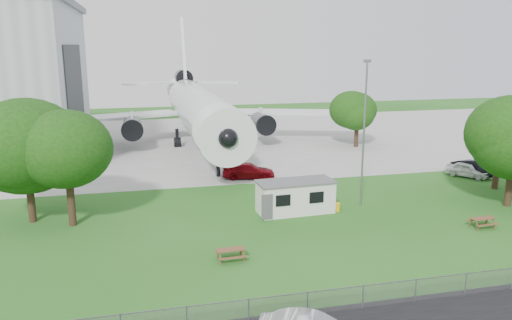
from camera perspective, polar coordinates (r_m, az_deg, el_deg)
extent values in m
plane|color=#39782A|center=(34.99, 3.83, -9.25)|extent=(160.00, 160.00, 0.00)
cube|color=#B7B7B2|center=(70.82, -5.29, 2.20)|extent=(120.00, 46.00, 0.03)
cube|color=#2D3033|center=(64.61, -19.88, 6.48)|extent=(0.16, 16.00, 12.96)
cylinder|color=white|center=(65.85, -6.61, 5.83)|extent=(5.40, 34.00, 5.40)
cone|color=white|center=(47.24, -3.80, 3.06)|extent=(5.40, 5.50, 5.40)
cone|color=white|center=(86.54, -8.33, 8.02)|extent=(4.86, 9.00, 4.86)
cube|color=white|center=(68.89, -17.32, 4.64)|extent=(21.36, 10.77, 0.36)
cube|color=white|center=(71.64, 3.12, 5.51)|extent=(21.36, 10.77, 0.36)
cube|color=white|center=(86.25, -8.46, 11.79)|extent=(0.46, 9.96, 12.17)
cylinder|color=#515459|center=(65.20, -13.95, 3.60)|extent=(2.50, 4.20, 2.50)
cylinder|color=#515459|center=(67.19, 0.72, 4.25)|extent=(2.50, 4.20, 2.50)
cylinder|color=#515459|center=(85.40, -8.31, 9.30)|extent=(2.60, 4.50, 2.60)
cylinder|color=black|center=(51.42, -4.39, -0.57)|extent=(0.36, 0.36, 2.40)
cylinder|color=black|center=(67.16, -9.00, 2.53)|extent=(0.44, 0.44, 2.40)
cylinder|color=black|center=(67.80, -4.27, 2.75)|extent=(0.44, 0.44, 2.40)
cube|color=silver|center=(40.46, 4.51, -4.27)|extent=(6.13, 2.84, 2.50)
cube|color=#59595B|center=(40.09, 4.54, -2.48)|extent=(6.34, 3.05, 0.12)
cylinder|color=gold|center=(41.34, 9.26, -5.33)|extent=(0.50, 0.50, 0.70)
cube|color=gray|center=(26.97, 10.05, -16.60)|extent=(58.00, 0.04, 1.30)
cylinder|color=slate|center=(41.83, 12.22, 2.75)|extent=(0.16, 0.16, 12.00)
cylinder|color=#382619|center=(41.73, -24.32, -4.24)|extent=(0.56, 0.56, 3.39)
sphere|color=#275614|center=(40.78, -24.86, 1.35)|extent=(9.13, 9.13, 9.13)
cylinder|color=#382619|center=(39.75, -20.36, -4.69)|extent=(0.56, 0.56, 3.42)
sphere|color=#275614|center=(38.75, -20.84, 1.21)|extent=(7.48, 7.48, 7.48)
cylinder|color=#382619|center=(46.82, 26.94, -2.75)|extent=(0.56, 0.56, 3.32)
cylinder|color=#382619|center=(51.91, 25.78, -1.15)|extent=(0.56, 0.56, 3.40)
sphere|color=#275614|center=(51.14, 26.23, 3.38)|extent=(6.61, 6.61, 6.61)
cylinder|color=#382619|center=(67.45, 11.39, 2.61)|extent=(0.56, 0.56, 2.70)
sphere|color=#275614|center=(66.95, 11.51, 5.38)|extent=(6.02, 6.02, 6.02)
imported|color=white|center=(55.55, 22.99, -1.06)|extent=(3.86, 4.47, 1.45)
imported|color=black|center=(56.34, 23.42, -0.91)|extent=(2.36, 4.63, 1.46)
imported|color=maroon|center=(50.60, -0.88, -1.25)|extent=(5.63, 3.19, 1.54)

